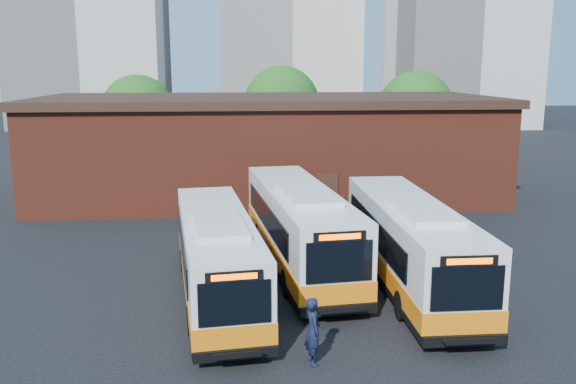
{
  "coord_description": "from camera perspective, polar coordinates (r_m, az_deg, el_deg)",
  "views": [
    {
      "loc": [
        -2.14,
        -19.13,
        8.18
      ],
      "look_at": [
        -0.04,
        4.63,
        3.3
      ],
      "focal_mm": 38.0,
      "sensor_mm": 36.0,
      "label": 1
    }
  ],
  "objects": [
    {
      "name": "transit_worker",
      "position": [
        17.43,
        2.38,
        -12.86
      ],
      "size": [
        0.55,
        0.76,
        1.96
      ],
      "primitive_type": "imported",
      "rotation": [
        0.0,
        0.0,
        1.69
      ],
      "color": "black",
      "rests_on": "ground"
    },
    {
      "name": "bus_mideast",
      "position": [
        25.5,
        1.05,
        -3.47
      ],
      "size": [
        3.93,
        12.88,
        3.46
      ],
      "rotation": [
        0.0,
        0.0,
        0.11
      ],
      "color": "white",
      "rests_on": "ground"
    },
    {
      "name": "bus_midwest",
      "position": [
        22.25,
        -6.67,
        -6.18
      ],
      "size": [
        3.67,
        11.74,
        3.15
      ],
      "rotation": [
        0.0,
        0.0,
        0.12
      ],
      "color": "white",
      "rests_on": "ground"
    },
    {
      "name": "tree_west",
      "position": [
        51.85,
        -13.86,
        7.32
      ],
      "size": [
        6.0,
        6.0,
        7.65
      ],
      "color": "#382314",
      "rests_on": "ground"
    },
    {
      "name": "bus_east",
      "position": [
        23.73,
        11.27,
        -4.96
      ],
      "size": [
        2.65,
        12.37,
        3.36
      ],
      "rotation": [
        0.0,
        0.0,
        -0.0
      ],
      "color": "white",
      "rests_on": "ground"
    },
    {
      "name": "depot_building",
      "position": [
        39.49,
        -1.9,
        4.4
      ],
      "size": [
        28.6,
        12.6,
        6.4
      ],
      "color": "maroon",
      "rests_on": "ground"
    },
    {
      "name": "tree_east",
      "position": [
        52.47,
        11.85,
        7.66
      ],
      "size": [
        6.24,
        6.24,
        7.96
      ],
      "color": "#382314",
      "rests_on": "ground"
    },
    {
      "name": "ground",
      "position": [
        20.91,
        1.26,
        -11.47
      ],
      "size": [
        220.0,
        220.0,
        0.0
      ],
      "primitive_type": "plane",
      "color": "black"
    },
    {
      "name": "tree_mid",
      "position": [
        53.38,
        -0.59,
        8.23
      ],
      "size": [
        6.56,
        6.56,
        8.36
      ],
      "color": "#382314",
      "rests_on": "ground"
    }
  ]
}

